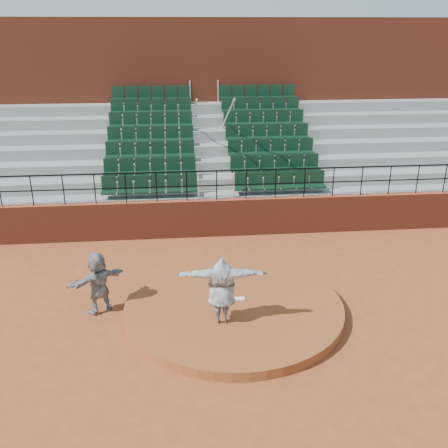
# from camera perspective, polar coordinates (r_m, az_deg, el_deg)

# --- Properties ---
(ground) EXTENTS (90.00, 90.00, 0.00)m
(ground) POSITION_cam_1_polar(r_m,az_deg,el_deg) (12.88, 1.11, -9.93)
(ground) COLOR brown
(ground) RESTS_ON ground
(pitchers_mound) EXTENTS (5.50, 5.50, 0.25)m
(pitchers_mound) POSITION_cam_1_polar(r_m,az_deg,el_deg) (12.82, 1.12, -9.45)
(pitchers_mound) COLOR brown
(pitchers_mound) RESTS_ON ground
(pitching_rubber) EXTENTS (0.60, 0.15, 0.03)m
(pitching_rubber) POSITION_cam_1_polar(r_m,az_deg,el_deg) (12.88, 1.04, -8.57)
(pitching_rubber) COLOR white
(pitching_rubber) RESTS_ON pitchers_mound
(boundary_wall) EXTENTS (24.00, 0.30, 1.30)m
(boundary_wall) POSITION_cam_1_polar(r_m,az_deg,el_deg) (17.07, -0.83, 0.75)
(boundary_wall) COLOR maroon
(boundary_wall) RESTS_ON ground
(wall_railing) EXTENTS (24.04, 0.05, 1.03)m
(wall_railing) POSITION_cam_1_polar(r_m,az_deg,el_deg) (16.63, -0.85, 5.19)
(wall_railing) COLOR black
(wall_railing) RESTS_ON boundary_wall
(seating_deck) EXTENTS (24.00, 5.97, 4.63)m
(seating_deck) POSITION_cam_1_polar(r_m,az_deg,el_deg) (20.29, -1.72, 6.51)
(seating_deck) COLOR gray
(seating_deck) RESTS_ON ground
(press_box_facade) EXTENTS (24.00, 3.00, 7.10)m
(press_box_facade) POSITION_cam_1_polar(r_m,az_deg,el_deg) (23.75, -2.48, 13.92)
(press_box_facade) COLOR maroon
(press_box_facade) RESTS_ON ground
(pitcher) EXTENTS (2.08, 0.69, 1.66)m
(pitcher) POSITION_cam_1_polar(r_m,az_deg,el_deg) (11.61, -0.28, -7.56)
(pitcher) COLOR black
(pitcher) RESTS_ON pitchers_mound
(fielder) EXTENTS (1.53, 1.20, 1.62)m
(fielder) POSITION_cam_1_polar(r_m,az_deg,el_deg) (12.88, -14.18, -6.51)
(fielder) COLOR black
(fielder) RESTS_ON ground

